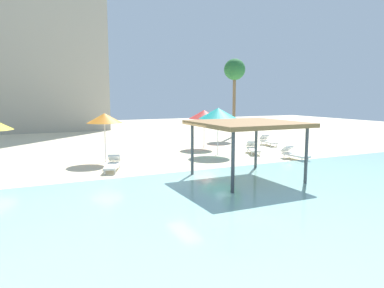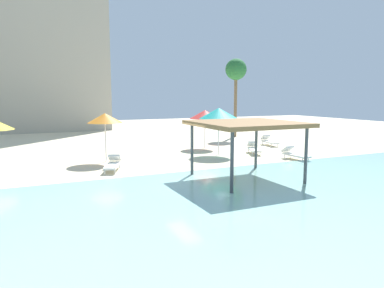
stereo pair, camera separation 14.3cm
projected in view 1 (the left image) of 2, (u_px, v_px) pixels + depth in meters
The scene contains 12 objects.
ground_plane at pixel (200, 178), 16.22m from camera, with size 80.00×80.00×0.00m, color beige.
lagoon_water at pixel (273, 212), 11.51m from camera, with size 44.00×13.50×0.04m, color #99D1C6.
shade_pavilion at pixel (247, 125), 15.71m from camera, with size 4.31×4.31×2.59m.
beach_umbrella_teal_0 at pixel (218, 113), 22.47m from camera, with size 2.46×2.46×2.97m.
beach_umbrella_red_2 at pixel (204, 114), 25.39m from camera, with size 2.21×2.21×2.71m.
beach_umbrella_orange_3 at pixel (104, 118), 19.98m from camera, with size 1.96×1.96×2.75m.
lounge_chair_0 at pixel (113, 164), 17.90m from camera, with size 1.26×1.98×0.74m.
lounge_chair_1 at pixel (253, 148), 23.22m from camera, with size 1.32×1.98×0.74m.
lounge_chair_3 at pixel (294, 154), 21.07m from camera, with size 0.70×1.93×0.74m.
lounge_chair_4 at pixel (268, 141), 27.03m from camera, with size 0.88×1.96×0.74m.
palm_tree_2 at pixel (235, 72), 31.99m from camera, with size 1.90×1.90×7.00m.
hotel_block_0 at pixel (18, 40), 38.94m from camera, with size 17.10×11.41×19.38m, color #B2A893.
Camera 1 is at (-7.09, -14.19, 3.73)m, focal length 33.44 mm.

